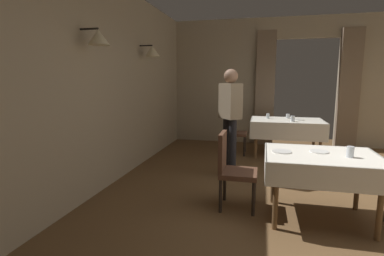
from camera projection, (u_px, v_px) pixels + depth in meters
ground at (349, 225)px, 3.23m from camera, size 10.08×10.08×0.00m
wall_left at (79, 84)px, 3.72m from camera, size 0.49×8.40×3.00m
wall_back at (306, 81)px, 7.00m from camera, size 6.40×0.27×3.00m
dining_table_mid at (321, 163)px, 3.27m from camera, size 1.21×0.96×0.75m
dining_table_far at (287, 125)px, 6.12m from camera, size 1.44×1.00×0.75m
chair_mid_left at (232, 166)px, 3.61m from camera, size 0.44×0.44×0.93m
chair_far_left at (232, 130)px, 6.31m from camera, size 0.44×0.44×0.93m
plate_mid_a at (319, 152)px, 3.35m from camera, size 0.20×0.20×0.01m
glass_mid_b at (350, 152)px, 3.12m from camera, size 0.07×0.07×0.12m
plate_mid_c at (282, 151)px, 3.35m from camera, size 0.22×0.22×0.01m
glass_far_a at (268, 116)px, 6.30m from camera, size 0.07×0.07×0.10m
glass_far_b at (293, 119)px, 5.80m from camera, size 0.08×0.08×0.11m
glass_far_c at (288, 116)px, 6.33m from camera, size 0.08×0.08×0.09m
plate_far_d at (299, 120)px, 6.05m from camera, size 0.21×0.21×0.01m
person_waiter_by_doorway at (230, 114)px, 4.71m from camera, size 0.40×0.42×1.72m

